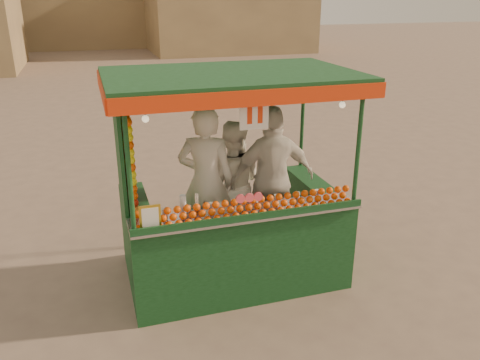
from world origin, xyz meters
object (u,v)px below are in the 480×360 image
object	(u,v)px
vendor_middle	(232,184)
vendor_right	(273,179)
vendor_left	(206,182)
juice_cart	(229,219)

from	to	relation	value
vendor_middle	vendor_right	size ratio (longest dim) A/B	0.89
vendor_middle	vendor_right	world-z (taller)	vendor_right
vendor_left	vendor_right	world-z (taller)	vendor_left
juice_cart	vendor_middle	size ratio (longest dim) A/B	1.72
vendor_left	vendor_middle	distance (m)	0.41
vendor_middle	vendor_right	distance (m)	0.51
juice_cart	vendor_left	bearing A→B (deg)	132.07
vendor_middle	vendor_right	bearing A→B (deg)	168.63
vendor_right	vendor_left	bearing A→B (deg)	-6.57
vendor_left	vendor_middle	bearing A→B (deg)	-131.34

